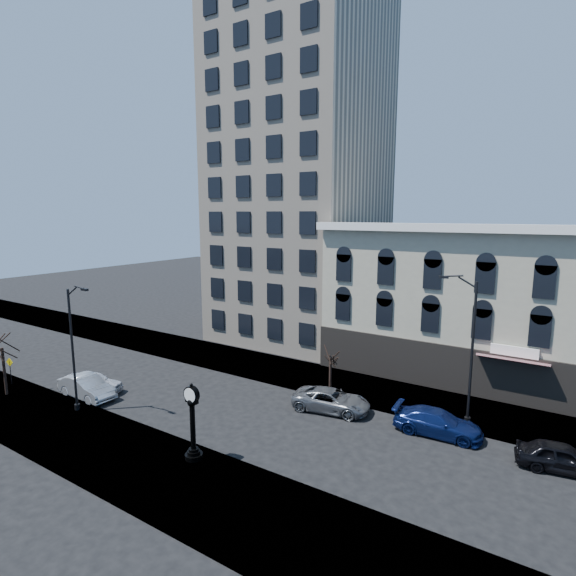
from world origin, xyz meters
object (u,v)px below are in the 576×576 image
Objects in this scene: warning_sign at (10,366)px; car_near_a at (92,382)px; street_clock at (193,425)px; car_near_b at (87,387)px; street_lamp_near at (75,315)px.

car_near_a is (6.56, 2.55, -0.79)m from warning_sign.
car_near_a is at bearing 166.71° from street_clock.
warning_sign is 0.43× the size of car_near_b.
street_clock is 12.75m from car_near_b.
street_lamp_near is 1.79× the size of car_near_b.
street_lamp_near is 1.93× the size of car_near_a.
street_lamp_near is 7.03m from car_near_a.
car_near_b is (-2.18, 1.77, -5.92)m from street_lamp_near.
street_lamp_near is 6.55m from car_near_b.
car_near_b is at bearing 169.72° from street_clock.
car_near_b reaches higher than car_near_a.
street_lamp_near reaches higher than warning_sign.
street_clock is at bearing 0.03° from street_lamp_near.
street_clock is 2.04× the size of warning_sign.
warning_sign is at bearing -178.90° from street_lamp_near.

